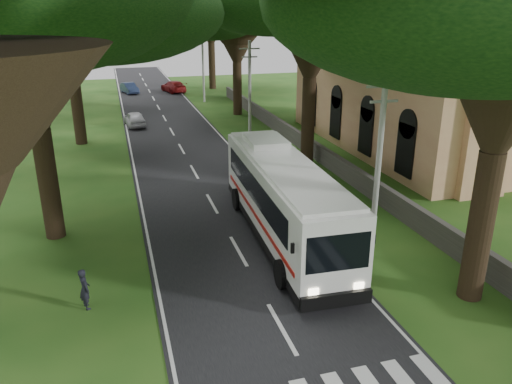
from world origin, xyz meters
The scene contains 14 objects.
ground centered at (0.00, 0.00, 0.00)m, with size 140.00×140.00×0.00m, color #214D16.
road centered at (0.00, 25.00, 0.01)m, with size 8.00×120.00×0.04m, color black.
property_wall centered at (9.00, 24.00, 0.60)m, with size 0.35×50.00×1.20m, color #383533.
church centered at (17.86, 21.55, 4.91)m, with size 14.00×24.00×11.60m.
pole_near centered at (5.50, 6.00, 4.18)m, with size 1.60×0.24×8.00m.
pole_mid centered at (5.50, 26.00, 4.18)m, with size 1.60×0.24×8.00m.
pole_far centered at (5.50, 46.00, 4.18)m, with size 1.60×0.24×8.00m.
tree_l_mida centered at (-8.00, 12.00, 10.52)m, with size 14.48×14.48×13.69m.
tree_r_midb centered at (7.50, 38.00, 10.37)m, with size 13.12×13.12×13.30m.
coach_bus centered at (2.36, 8.82, 2.04)m, with size 3.37×12.92×3.78m.
distant_car_a centered at (-3.00, 35.19, 0.71)m, with size 1.61×4.01×1.37m, color #A9A9AE.
distant_car_b centered at (-2.55, 54.83, 0.69)m, with size 1.40×4.00×1.32m, color navy.
distant_car_c centered at (3.00, 54.13, 0.76)m, with size 2.05×5.03×1.46m, color maroon.
pedestrian centered at (-6.40, 5.18, 0.79)m, with size 0.57×0.38×1.57m, color black.
Camera 1 is at (-4.79, -11.50, 10.24)m, focal length 35.00 mm.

